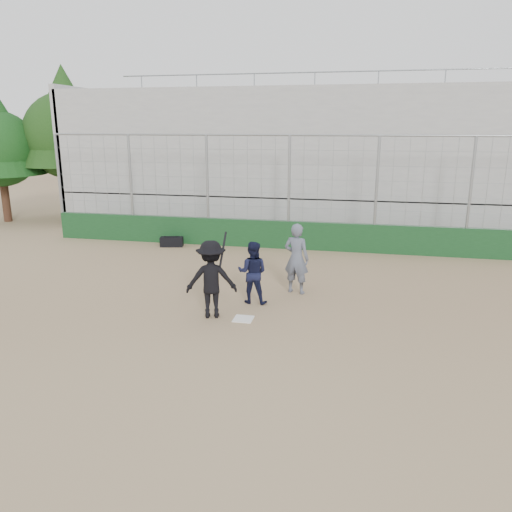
% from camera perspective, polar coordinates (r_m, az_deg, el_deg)
% --- Properties ---
extents(ground, '(90.00, 90.00, 0.00)m').
position_cam_1_polar(ground, '(11.57, -1.45, -7.25)').
color(ground, brown).
rests_on(ground, ground).
extents(home_plate, '(0.44, 0.44, 0.02)m').
position_cam_1_polar(home_plate, '(11.56, -1.45, -7.20)').
color(home_plate, white).
rests_on(home_plate, ground).
extents(backstop, '(18.10, 0.25, 4.04)m').
position_cam_1_polar(backstop, '(17.93, 3.73, 3.86)').
color(backstop, '#113718').
rests_on(backstop, ground).
extents(bleachers, '(20.25, 6.70, 6.98)m').
position_cam_1_polar(bleachers, '(22.57, 5.68, 11.09)').
color(bleachers, '#959595').
rests_on(bleachers, ground).
extents(tree_left, '(4.48, 4.48, 7.00)m').
position_cam_1_polar(tree_left, '(25.34, -20.88, 13.93)').
color(tree_left, '#3B2915').
rests_on(tree_left, ground).
extents(batter_at_plate, '(1.31, 0.96, 1.96)m').
position_cam_1_polar(batter_at_plate, '(11.49, -5.13, -2.65)').
color(batter_at_plate, black).
rests_on(batter_at_plate, ground).
extents(catcher_crouched, '(0.80, 0.64, 1.08)m').
position_cam_1_polar(catcher_crouched, '(12.42, -0.41, -3.05)').
color(catcher_crouched, black).
rests_on(catcher_crouched, ground).
extents(umpire, '(0.78, 0.62, 1.69)m').
position_cam_1_polar(umpire, '(13.15, 4.64, -0.68)').
color(umpire, '#535969').
rests_on(umpire, ground).
extents(equipment_bag, '(0.88, 0.51, 0.39)m').
position_cam_1_polar(equipment_bag, '(18.60, -9.61, 1.62)').
color(equipment_bag, black).
rests_on(equipment_bag, ground).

